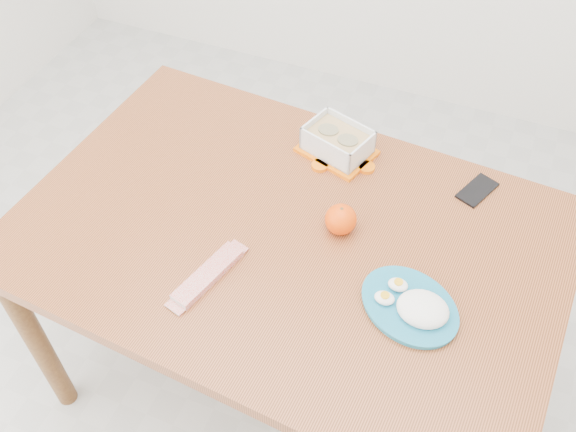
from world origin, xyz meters
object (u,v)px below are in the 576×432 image
at_px(dining_table, 288,253).
at_px(orange_fruit, 341,219).
at_px(rice_plate, 414,306).
at_px(smartphone, 477,190).
at_px(food_container, 337,142).

bearing_deg(dining_table, orange_fruit, 29.64).
relative_size(rice_plate, smartphone, 2.64).
xyz_separation_m(orange_fruit, smartphone, (0.29, 0.26, -0.04)).
bearing_deg(orange_fruit, rice_plate, -35.58).
xyz_separation_m(food_container, orange_fruit, (0.10, -0.26, -0.00)).
bearing_deg(food_container, rice_plate, -34.51).
bearing_deg(smartphone, food_container, -157.39).
bearing_deg(dining_table, smartphone, 42.15).
relative_size(dining_table, smartphone, 11.81).
distance_m(food_container, orange_fruit, 0.28).
relative_size(dining_table, food_container, 6.15).
height_order(rice_plate, smartphone, rice_plate).
relative_size(dining_table, orange_fruit, 17.91).
distance_m(dining_table, rice_plate, 0.38).
xyz_separation_m(food_container, rice_plate, (0.33, -0.43, -0.02)).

